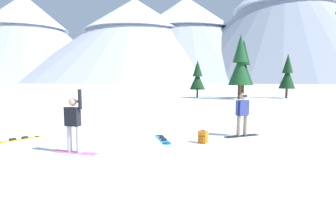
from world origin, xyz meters
TOP-DOWN VIEW (x-y plane):
  - ground_plane at (0.00, 0.00)m, footprint 800.00×800.00m
  - snowboarder_foreground at (-2.42, 0.36)m, footprint 1.56×0.74m
  - snowboarder_midground at (3.44, 2.74)m, footprint 1.52×0.83m
  - loose_snowboard_near_right at (-5.07, 2.26)m, footprint 1.32×1.44m
  - loose_snowboard_far_spare at (0.31, 2.15)m, footprint 0.65×1.78m
  - backpack_orange at (1.72, 1.59)m, footprint 0.38×0.37m
  - pine_tree_slender at (15.00, 24.62)m, footprint 1.87×1.87m
  - pine_tree_young at (4.63, 26.15)m, footprint 1.88×1.88m
  - pine_tree_twin at (10.05, 25.62)m, footprint 2.49×2.49m
  - pine_tree_short at (9.00, 23.23)m, footprint 2.53×2.53m
  - peak_north_spur at (-98.09, 201.14)m, footprint 132.19×132.19m
  - peak_west_ridge at (-18.68, 197.68)m, footprint 161.88×161.88m
  - peak_central_summit at (18.87, 208.28)m, footprint 161.25×161.25m
  - peak_east_ridge at (82.72, 185.17)m, footprint 149.57×149.57m

SIDE VIEW (x-z plane):
  - ground_plane at x=0.00m, z-range 0.00..0.00m
  - loose_snowboard_far_spare at x=0.31m, z-range -0.03..0.07m
  - loose_snowboard_near_right at x=-5.07m, z-range -0.02..0.07m
  - backpack_orange at x=1.72m, z-range -0.02..0.45m
  - snowboarder_midground at x=3.44m, z-range 0.05..1.77m
  - snowboarder_foreground at x=-2.42m, z-range -0.06..1.90m
  - pine_tree_young at x=4.63m, z-range 0.21..4.73m
  - pine_tree_slender at x=15.00m, z-range 0.23..5.44m
  - pine_tree_twin at x=10.05m, z-range 0.31..7.22m
  - pine_tree_short at x=9.00m, z-range 0.32..7.52m
  - peak_west_ridge at x=-18.68m, z-range 1.32..60.13m
  - peak_north_spur at x=-98.09m, z-range 1.40..63.45m
  - peak_central_summit at x=18.87m, z-range 1.42..64.39m
  - peak_east_ridge at x=82.72m, z-range 1.82..82.79m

